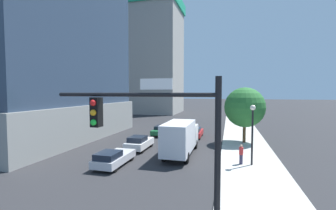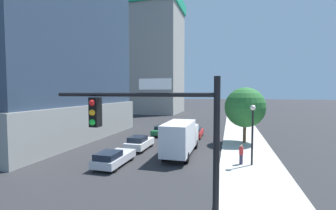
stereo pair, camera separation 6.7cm
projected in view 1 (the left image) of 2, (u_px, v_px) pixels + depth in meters
sidewalk at (247, 151)px, 23.78m from camera, size 5.14×120.00×0.15m
construction_building at (156, 52)px, 67.62m from camera, size 14.53×15.68×41.80m
traffic_light_pole at (161, 139)px, 7.54m from camera, size 5.82×0.48×6.55m
street_lamp at (252, 125)px, 18.87m from camera, size 0.44×0.44×4.99m
street_tree at (245, 107)px, 27.24m from camera, size 4.75×4.75×6.61m
car_red at (194, 132)px, 31.27m from camera, size 1.94×4.45×1.39m
car_green at (161, 130)px, 32.79m from camera, size 1.93×4.35×1.36m
car_white at (139, 143)px, 24.67m from camera, size 1.93×4.17×1.50m
car_silver at (113, 158)px, 19.19m from camera, size 1.94×4.55×1.38m
box_truck at (181, 137)px, 22.33m from camera, size 2.36×7.84×3.36m
pedestrian_red_shirt at (241, 154)px, 19.21m from camera, size 0.34×0.34×1.65m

